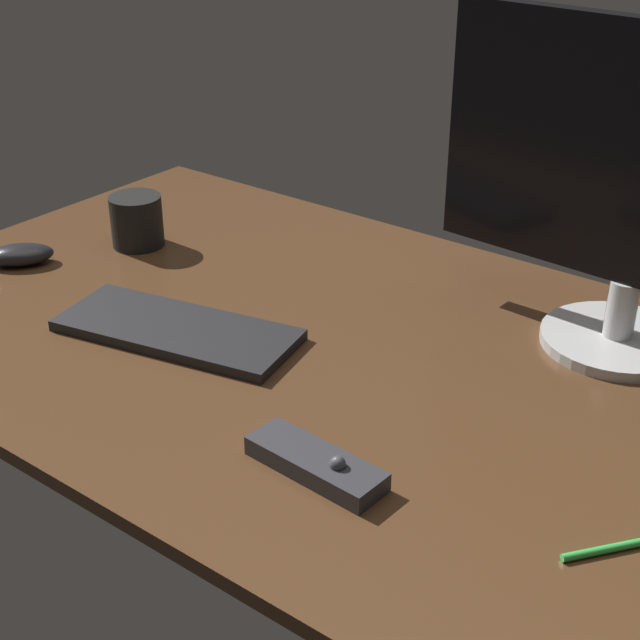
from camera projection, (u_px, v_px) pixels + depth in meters
desk at (323, 350)px, 131.16cm from camera, size 140.00×84.00×2.00cm
keyboard at (177, 330)px, 132.48cm from camera, size 36.20×20.37×1.57cm
computer_mouse at (20, 255)px, 153.34cm from camera, size 11.36×11.89×3.34cm
media_remote at (316, 464)px, 104.29cm from camera, size 17.04×6.53×3.57cm
coffee_mug at (137, 221)px, 159.12cm from camera, size 8.76×8.76×8.70cm
pen at (625, 546)px, 93.67cm from camera, size 8.96×11.49×0.84cm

